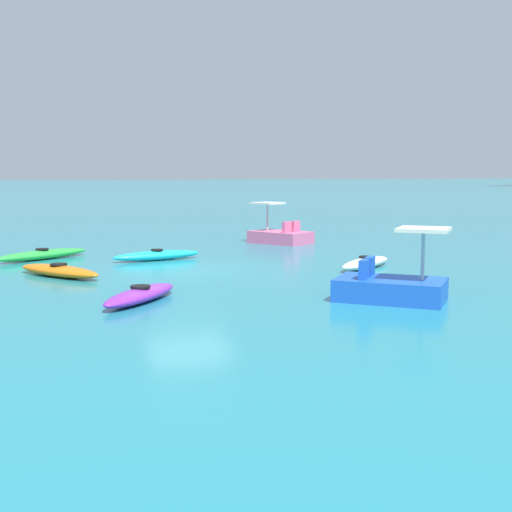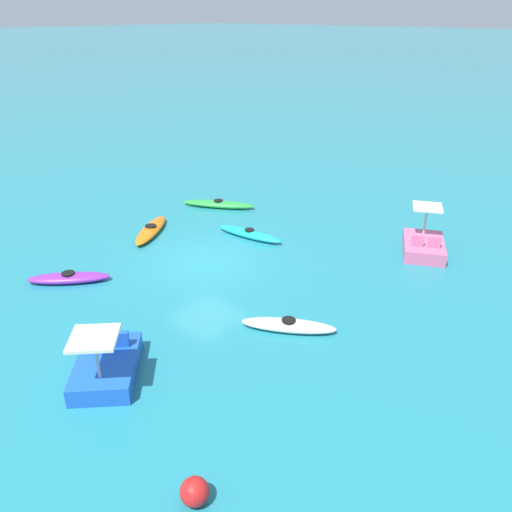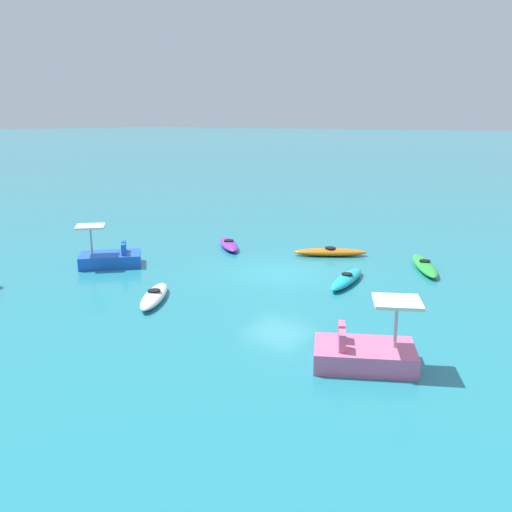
# 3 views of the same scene
# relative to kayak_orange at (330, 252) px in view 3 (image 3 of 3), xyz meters

# --- Properties ---
(ground_plane) EXTENTS (600.00, 600.00, 0.00)m
(ground_plane) POSITION_rel_kayak_orange_xyz_m (0.39, 3.66, -0.16)
(ground_plane) COLOR teal
(kayak_orange) EXTENTS (3.07, 2.29, 0.37)m
(kayak_orange) POSITION_rel_kayak_orange_xyz_m (0.00, 0.00, 0.00)
(kayak_orange) COLOR orange
(kayak_orange) RESTS_ON ground_plane
(kayak_green) EXTENTS (2.31, 3.41, 0.37)m
(kayak_green) POSITION_rel_kayak_orange_xyz_m (-4.13, -0.04, -0.00)
(kayak_green) COLOR green
(kayak_green) RESTS_ON ground_plane
(kayak_purple) EXTENTS (2.51, 2.45, 0.37)m
(kayak_purple) POSITION_rel_kayak_orange_xyz_m (4.59, 1.22, 0.00)
(kayak_purple) COLOR purple
(kayak_purple) RESTS_ON ground_plane
(kayak_cyan) EXTENTS (1.00, 3.11, 0.37)m
(kayak_cyan) POSITION_rel_kayak_orange_xyz_m (-2.40, 3.45, -0.00)
(kayak_cyan) COLOR #19B7C6
(kayak_cyan) RESTS_ON ground_plane
(kayak_white) EXTENTS (2.01, 2.74, 0.37)m
(kayak_white) POSITION_rel_kayak_orange_xyz_m (1.98, 8.81, -0.00)
(kayak_white) COLOR white
(kayak_white) RESTS_ON ground_plane
(pedal_boat_blue) EXTENTS (2.76, 2.75, 1.68)m
(pedal_boat_blue) POSITION_rel_kayak_orange_xyz_m (6.67, 6.50, 0.17)
(pedal_boat_blue) COLOR blue
(pedal_boat_blue) RESTS_ON ground_plane
(pedal_boat_pink) EXTENTS (2.82, 2.42, 1.68)m
(pedal_boat_pink) POSITION_rel_kayak_orange_xyz_m (-5.72, 9.56, 0.17)
(pedal_boat_pink) COLOR pink
(pedal_boat_pink) RESTS_ON ground_plane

